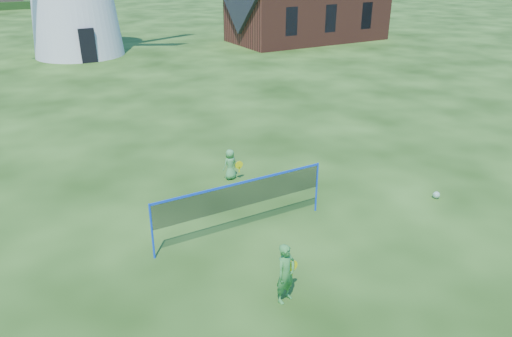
{
  "coord_description": "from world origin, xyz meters",
  "views": [
    {
      "loc": [
        -5.91,
        -10.29,
        7.06
      ],
      "look_at": [
        0.2,
        0.5,
        1.5
      ],
      "focal_mm": 33.8,
      "sensor_mm": 36.0,
      "label": 1
    }
  ],
  "objects_px": {
    "badminton_net": "(241,196)",
    "play_ball": "(436,195)",
    "player_girl": "(286,273)",
    "chapel": "(308,1)",
    "player_boy": "(230,164)"
  },
  "relations": [
    {
      "from": "badminton_net",
      "to": "player_girl",
      "type": "xyz_separation_m",
      "value": [
        -0.49,
        -2.99,
        -0.43
      ]
    },
    {
      "from": "player_girl",
      "to": "player_boy",
      "type": "height_order",
      "value": "player_girl"
    },
    {
      "from": "player_girl",
      "to": "play_ball",
      "type": "distance_m",
      "value": 7.02
    },
    {
      "from": "player_girl",
      "to": "player_boy",
      "type": "relative_size",
      "value": 1.34
    },
    {
      "from": "player_boy",
      "to": "play_ball",
      "type": "xyz_separation_m",
      "value": [
        4.98,
        -4.49,
        -0.42
      ]
    },
    {
      "from": "play_ball",
      "to": "player_girl",
      "type": "bearing_deg",
      "value": -165.42
    },
    {
      "from": "player_girl",
      "to": "play_ball",
      "type": "xyz_separation_m",
      "value": [
        6.77,
        1.76,
        -0.6
      ]
    },
    {
      "from": "chapel",
      "to": "player_boy",
      "type": "height_order",
      "value": "chapel"
    },
    {
      "from": "badminton_net",
      "to": "player_boy",
      "type": "distance_m",
      "value": 3.56
    },
    {
      "from": "chapel",
      "to": "play_ball",
      "type": "height_order",
      "value": "chapel"
    },
    {
      "from": "player_boy",
      "to": "player_girl",
      "type": "bearing_deg",
      "value": 64.63
    },
    {
      "from": "chapel",
      "to": "play_ball",
      "type": "bearing_deg",
      "value": -117.28
    },
    {
      "from": "player_girl",
      "to": "play_ball",
      "type": "relative_size",
      "value": 6.45
    },
    {
      "from": "badminton_net",
      "to": "play_ball",
      "type": "height_order",
      "value": "badminton_net"
    },
    {
      "from": "badminton_net",
      "to": "chapel",
      "type": "bearing_deg",
      "value": 51.85
    }
  ]
}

